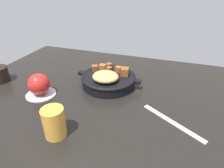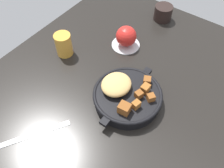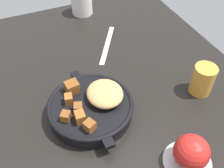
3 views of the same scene
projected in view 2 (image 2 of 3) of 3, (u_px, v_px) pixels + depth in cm
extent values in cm
cube|color=black|center=(107.00, 95.00, 82.10)|extent=(114.24, 84.64, 2.40)
cylinder|color=black|center=(127.00, 97.00, 77.63)|extent=(21.45, 21.45, 4.18)
torus|color=black|center=(128.00, 94.00, 76.25)|extent=(22.22, 22.22, 1.20)
cube|color=black|center=(147.00, 72.00, 82.40)|extent=(2.64, 2.40, 1.20)
cube|color=black|center=(105.00, 122.00, 70.56)|extent=(2.64, 2.40, 1.20)
ellipsoid|color=tan|center=(116.00, 84.00, 75.96)|extent=(10.12, 9.28, 3.54)
cube|color=#935623|center=(136.00, 105.00, 72.01)|extent=(2.75, 2.40, 2.40)
cube|color=brown|center=(139.00, 95.00, 74.36)|extent=(2.78, 2.65, 2.25)
cube|color=brown|center=(147.00, 81.00, 77.60)|extent=(3.16, 3.11, 2.40)
cube|color=brown|center=(151.00, 97.00, 73.70)|extent=(3.04, 3.01, 2.24)
cube|color=brown|center=(124.00, 108.00, 70.80)|extent=(3.45, 3.70, 3.08)
cube|color=#935623|center=(145.00, 89.00, 75.47)|extent=(2.84, 2.40, 2.74)
cylinder|color=#B7BABF|center=(126.00, 45.00, 95.37)|extent=(11.11, 11.11, 0.60)
sphere|color=red|center=(126.00, 36.00, 91.99)|extent=(7.94, 7.94, 7.94)
cube|color=silver|center=(34.00, 134.00, 71.75)|extent=(19.37, 13.00, 0.36)
cylinder|color=black|center=(163.00, 13.00, 103.34)|extent=(7.63, 7.63, 6.30)
cylinder|color=gold|center=(64.00, 45.00, 89.42)|extent=(6.15, 6.15, 8.80)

